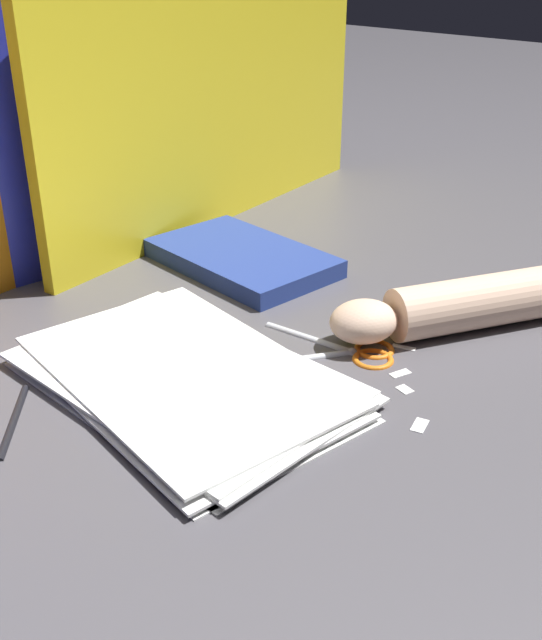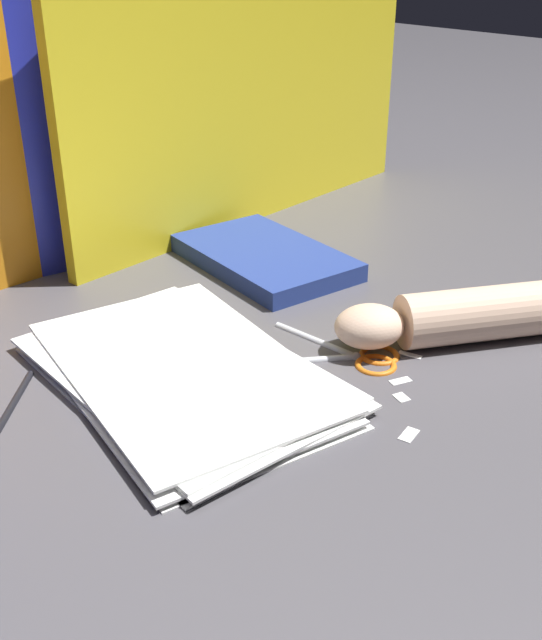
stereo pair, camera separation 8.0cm
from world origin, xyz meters
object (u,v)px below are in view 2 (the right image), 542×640
object	(u,v)px
book_closed	(264,257)
scissors	(351,353)
paper_stack	(183,373)
hand_forearm	(469,315)

from	to	relation	value
book_closed	scissors	size ratio (longest dim) A/B	1.55
paper_stack	book_closed	distance (m)	0.33
hand_forearm	scissors	bearing A→B (deg)	158.90
paper_stack	scissors	distance (m)	0.19
scissors	hand_forearm	world-z (taller)	hand_forearm
paper_stack	hand_forearm	xyz separation A→B (m)	(0.31, -0.13, 0.02)
paper_stack	book_closed	world-z (taller)	book_closed
paper_stack	hand_forearm	size ratio (longest dim) A/B	1.23
book_closed	scissors	bearing A→B (deg)	-107.08
paper_stack	scissors	world-z (taller)	paper_stack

